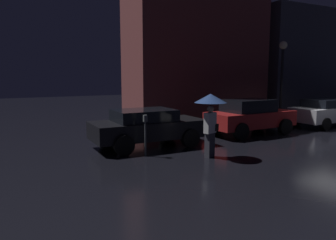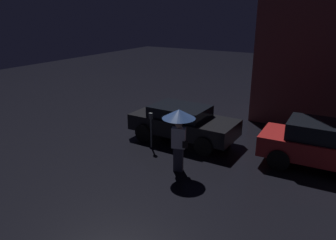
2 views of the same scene
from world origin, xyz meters
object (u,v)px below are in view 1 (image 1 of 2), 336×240
(parked_car_red, at_px, (250,116))
(pedestrian_with_umbrella, at_px, (210,107))
(street_lamp_near, at_px, (282,65))
(parked_car_black, at_px, (147,126))
(parking_meter, at_px, (145,131))
(parked_car_silver, at_px, (327,112))

(parked_car_red, xyz_separation_m, pedestrian_with_umbrella, (-3.93, -2.50, 0.80))
(street_lamp_near, bearing_deg, parked_car_black, -165.91)
(parked_car_red, relative_size, pedestrian_with_umbrella, 2.00)
(parking_meter, bearing_deg, parked_car_silver, 6.77)
(street_lamp_near, bearing_deg, parked_car_red, -152.52)
(parked_car_red, bearing_deg, street_lamp_near, 25.56)
(pedestrian_with_umbrella, bearing_deg, street_lamp_near, -167.92)
(parked_car_red, relative_size, street_lamp_near, 0.92)
(parked_car_black, distance_m, parking_meter, 1.41)
(pedestrian_with_umbrella, height_order, parking_meter, pedestrian_with_umbrella)
(parked_car_black, distance_m, parked_car_red, 5.05)
(parked_car_black, height_order, parked_car_silver, parked_car_silver)
(parked_car_black, bearing_deg, street_lamp_near, 15.02)
(parked_car_black, height_order, parking_meter, parked_car_black)
(parking_meter, bearing_deg, parked_car_red, 13.78)
(parked_car_black, xyz_separation_m, street_lamp_near, (9.25, 2.32, 2.41))
(parked_car_black, distance_m, street_lamp_near, 9.83)
(parking_meter, distance_m, street_lamp_near, 10.77)
(parking_meter, bearing_deg, parked_car_black, 62.96)
(parked_car_silver, height_order, parking_meter, parked_car_silver)
(parked_car_red, relative_size, parked_car_silver, 1.03)
(parked_car_black, relative_size, parked_car_red, 1.01)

